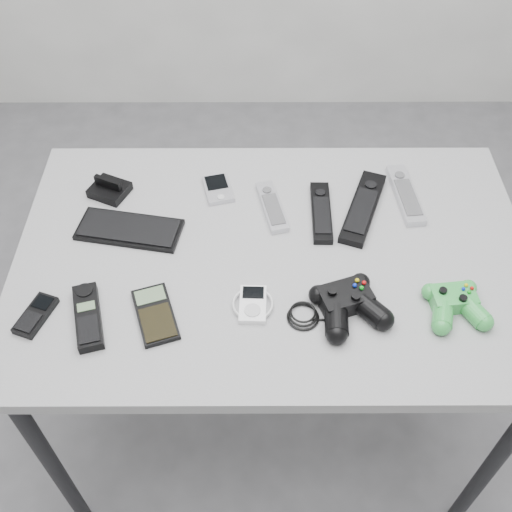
{
  "coord_description": "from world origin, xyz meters",
  "views": [
    {
      "loc": [
        -0.03,
        -0.89,
        1.81
      ],
      "look_at": [
        -0.03,
        -0.02,
        0.81
      ],
      "focal_mm": 42.0,
      "sensor_mm": 36.0,
      "label": 1
    }
  ],
  "objects_px": {
    "desk": "(273,273)",
    "mp3_player": "(253,304)",
    "controller_black": "(348,303)",
    "remote_silver_a": "(272,206)",
    "controller_green": "(455,303)",
    "remote_black_a": "(321,212)",
    "remote_black_b": "(363,207)",
    "pda_keyboard": "(129,229)",
    "pda": "(218,189)",
    "mobile_phone": "(36,315)",
    "remote_silver_b": "(405,194)",
    "calculator": "(155,314)",
    "cordless_handset": "(88,316)"
  },
  "relations": [
    {
      "from": "controller_green",
      "to": "pda_keyboard",
      "type": "bearing_deg",
      "value": 155.93
    },
    {
      "from": "pda",
      "to": "remote_black_b",
      "type": "bearing_deg",
      "value": -25.31
    },
    {
      "from": "cordless_handset",
      "to": "remote_silver_b",
      "type": "bearing_deg",
      "value": 12.02
    },
    {
      "from": "desk",
      "to": "remote_black_b",
      "type": "bearing_deg",
      "value": 32.14
    },
    {
      "from": "desk",
      "to": "cordless_handset",
      "type": "xyz_separation_m",
      "value": [
        -0.39,
        -0.18,
        0.08
      ]
    },
    {
      "from": "remote_black_a",
      "to": "controller_green",
      "type": "relative_size",
      "value": 1.44
    },
    {
      "from": "pda_keyboard",
      "to": "controller_green",
      "type": "height_order",
      "value": "controller_green"
    },
    {
      "from": "remote_silver_a",
      "to": "remote_black_b",
      "type": "xyz_separation_m",
      "value": [
        0.22,
        -0.01,
        0.0
      ]
    },
    {
      "from": "desk",
      "to": "controller_black",
      "type": "xyz_separation_m",
      "value": [
        0.15,
        -0.16,
        0.09
      ]
    },
    {
      "from": "pda",
      "to": "mp3_player",
      "type": "height_order",
      "value": "same"
    },
    {
      "from": "pda",
      "to": "remote_black_b",
      "type": "distance_m",
      "value": 0.36
    },
    {
      "from": "pda_keyboard",
      "to": "controller_black",
      "type": "distance_m",
      "value": 0.54
    },
    {
      "from": "pda_keyboard",
      "to": "remote_black_b",
      "type": "relative_size",
      "value": 0.97
    },
    {
      "from": "desk",
      "to": "cordless_handset",
      "type": "distance_m",
      "value": 0.44
    },
    {
      "from": "desk",
      "to": "pda_keyboard",
      "type": "height_order",
      "value": "pda_keyboard"
    },
    {
      "from": "pda_keyboard",
      "to": "mp3_player",
      "type": "relative_size",
      "value": 2.58
    },
    {
      "from": "remote_silver_a",
      "to": "remote_black_b",
      "type": "bearing_deg",
      "value": -14.31
    },
    {
      "from": "controller_black",
      "to": "controller_green",
      "type": "relative_size",
      "value": 1.86
    },
    {
      "from": "remote_black_a",
      "to": "remote_black_b",
      "type": "distance_m",
      "value": 0.1
    },
    {
      "from": "pda_keyboard",
      "to": "remote_silver_a",
      "type": "height_order",
      "value": "remote_silver_a"
    },
    {
      "from": "mp3_player",
      "to": "controller_black",
      "type": "bearing_deg",
      "value": -0.93
    },
    {
      "from": "desk",
      "to": "mp3_player",
      "type": "height_order",
      "value": "mp3_player"
    },
    {
      "from": "calculator",
      "to": "mp3_player",
      "type": "xyz_separation_m",
      "value": [
        0.2,
        0.03,
        0.0
      ]
    },
    {
      "from": "pda",
      "to": "remote_silver_b",
      "type": "relative_size",
      "value": 0.48
    },
    {
      "from": "controller_green",
      "to": "remote_black_b",
      "type": "bearing_deg",
      "value": 111.34
    },
    {
      "from": "pda",
      "to": "mobile_phone",
      "type": "height_order",
      "value": "mobile_phone"
    },
    {
      "from": "remote_black_a",
      "to": "cordless_handset",
      "type": "xyz_separation_m",
      "value": [
        -0.5,
        -0.31,
        0.0
      ]
    },
    {
      "from": "remote_silver_a",
      "to": "controller_black",
      "type": "relative_size",
      "value": 0.67
    },
    {
      "from": "remote_black_a",
      "to": "controller_black",
      "type": "xyz_separation_m",
      "value": [
        0.03,
        -0.28,
        0.02
      ]
    },
    {
      "from": "calculator",
      "to": "pda",
      "type": "bearing_deg",
      "value": 54.77
    },
    {
      "from": "pda",
      "to": "remote_silver_a",
      "type": "xyz_separation_m",
      "value": [
        0.13,
        -0.06,
        0.0
      ]
    },
    {
      "from": "pda_keyboard",
      "to": "mp3_player",
      "type": "xyz_separation_m",
      "value": [
        0.29,
        -0.22,
        0.0
      ]
    },
    {
      "from": "cordless_handset",
      "to": "mp3_player",
      "type": "bearing_deg",
      "value": -9.42
    },
    {
      "from": "cordless_handset",
      "to": "controller_green",
      "type": "height_order",
      "value": "controller_green"
    },
    {
      "from": "desk",
      "to": "controller_black",
      "type": "height_order",
      "value": "controller_black"
    },
    {
      "from": "mobile_phone",
      "to": "remote_silver_b",
      "type": "bearing_deg",
      "value": 43.71
    },
    {
      "from": "controller_black",
      "to": "remote_black_b",
      "type": "bearing_deg",
      "value": 57.91
    },
    {
      "from": "controller_black",
      "to": "remote_silver_a",
      "type": "bearing_deg",
      "value": 97.53
    },
    {
      "from": "remote_black_a",
      "to": "remote_black_b",
      "type": "height_order",
      "value": "remote_black_b"
    },
    {
      "from": "remote_black_a",
      "to": "mobile_phone",
      "type": "relative_size",
      "value": 1.89
    },
    {
      "from": "controller_green",
      "to": "mp3_player",
      "type": "bearing_deg",
      "value": 172.57
    },
    {
      "from": "calculator",
      "to": "controller_black",
      "type": "xyz_separation_m",
      "value": [
        0.4,
        0.02,
        0.02
      ]
    },
    {
      "from": "remote_silver_b",
      "to": "mobile_phone",
      "type": "height_order",
      "value": "remote_silver_b"
    },
    {
      "from": "cordless_handset",
      "to": "controller_black",
      "type": "height_order",
      "value": "controller_black"
    },
    {
      "from": "pda_keyboard",
      "to": "remote_silver_a",
      "type": "bearing_deg",
      "value": 22.84
    },
    {
      "from": "remote_silver_a",
      "to": "mobile_phone",
      "type": "height_order",
      "value": "same"
    },
    {
      "from": "cordless_handset",
      "to": "mp3_player",
      "type": "relative_size",
      "value": 1.72
    },
    {
      "from": "remote_black_b",
      "to": "controller_green",
      "type": "bearing_deg",
      "value": -41.79
    },
    {
      "from": "remote_silver_b",
      "to": "calculator",
      "type": "relative_size",
      "value": 1.41
    },
    {
      "from": "remote_silver_a",
      "to": "remote_black_b",
      "type": "distance_m",
      "value": 0.22
    }
  ]
}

